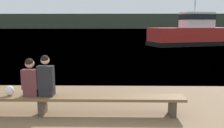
# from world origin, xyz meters

# --- Properties ---
(water_surface) EXTENTS (240.00, 240.00, 0.00)m
(water_surface) POSITION_xyz_m (0.00, 125.57, 0.00)
(water_surface) COLOR #426B8E
(water_surface) RESTS_ON ground
(far_shoreline) EXTENTS (600.00, 12.00, 7.87)m
(far_shoreline) POSITION_xyz_m (0.00, 136.69, 3.94)
(far_shoreline) COLOR #384233
(far_shoreline) RESTS_ON ground
(bench_main) EXTENTS (7.19, 0.53, 0.48)m
(bench_main) POSITION_xyz_m (-0.94, 2.57, 0.40)
(bench_main) COLOR brown
(bench_main) RESTS_ON ground
(person_left) EXTENTS (0.40, 0.38, 0.97)m
(person_left) POSITION_xyz_m (-1.21, 2.57, 0.92)
(person_left) COLOR #56282D
(person_left) RESTS_ON bench_main
(person_right) EXTENTS (0.40, 0.37, 1.05)m
(person_right) POSITION_xyz_m (-0.82, 2.57, 0.95)
(person_right) COLOR black
(person_right) RESTS_ON bench_main
(shopping_bag) EXTENTS (0.23, 0.17, 0.26)m
(shopping_bag) POSITION_xyz_m (-1.77, 2.59, 0.61)
(shopping_bag) COLOR white
(shopping_bag) RESTS_ON bench_main
(tugboat_red) EXTENTS (10.19, 6.16, 6.22)m
(tugboat_red) POSITION_xyz_m (9.32, 24.10, 1.15)
(tugboat_red) COLOR red
(tugboat_red) RESTS_ON water_surface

